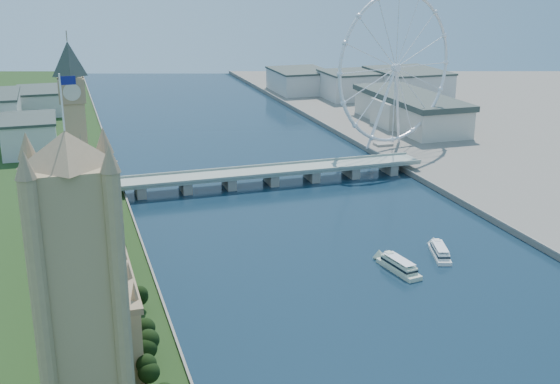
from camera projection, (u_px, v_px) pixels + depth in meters
name	position (u px, v px, depth m)	size (l,w,h in m)	color
tree_row	(152.00, 364.00, 246.94)	(7.65, 215.65, 20.77)	black
victoria_tower	(78.00, 276.00, 209.69)	(28.16, 28.16, 112.00)	tan
parliament_range	(90.00, 247.00, 327.03)	(24.00, 200.00, 70.00)	tan
big_ben	(73.00, 104.00, 410.47)	(20.02, 20.02, 110.00)	tan
westminster_bridge	(271.00, 174.00, 485.71)	(220.00, 22.00, 9.50)	gray
london_eye	(396.00, 68.00, 551.99)	(113.60, 39.12, 124.30)	silver
county_hall	(409.00, 128.00, 656.43)	(54.00, 144.00, 35.00)	beige
city_skyline	(234.00, 95.00, 730.02)	(505.00, 280.00, 32.00)	beige
tour_boat_near	(399.00, 271.00, 345.91)	(8.11, 31.63, 7.01)	beige
tour_boat_far	(439.00, 256.00, 363.59)	(7.37, 28.90, 6.38)	silver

